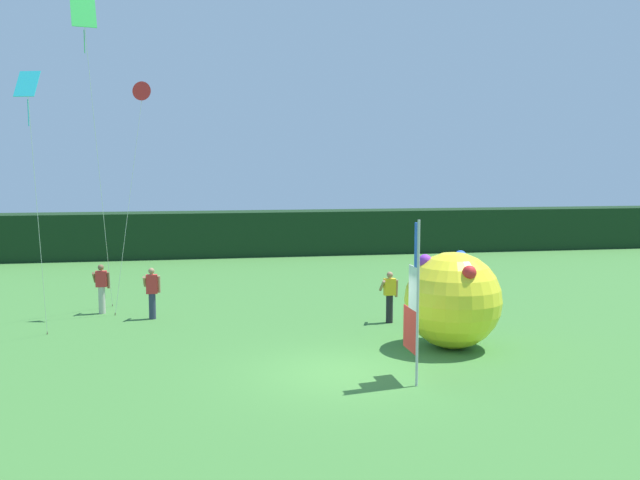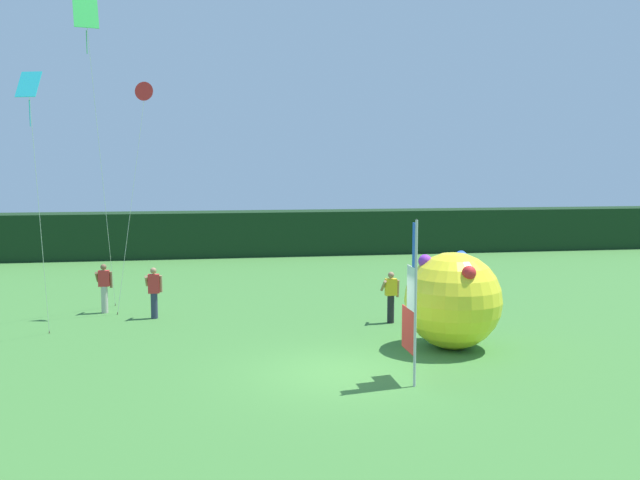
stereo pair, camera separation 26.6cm
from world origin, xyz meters
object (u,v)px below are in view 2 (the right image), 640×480
(banner_flag, at_px, (411,305))
(person_far_left, at_px, (104,287))
(inflatable_balloon, at_px, (453,300))
(kite_green_diamond_0, at_px, (87,30))
(kite_red_delta_1, at_px, (145,93))
(person_mid_field, at_px, (154,291))
(person_near_banner, at_px, (391,296))
(kite_cyan_diamond_2, at_px, (30,101))

(banner_flag, relative_size, person_far_left, 2.25)
(inflatable_balloon, relative_size, kite_green_diamond_0, 0.26)
(banner_flag, height_order, inflatable_balloon, banner_flag)
(person_far_left, height_order, kite_red_delta_1, kite_red_delta_1)
(person_far_left, bearing_deg, person_mid_field, -33.98)
(person_mid_field, height_order, inflatable_balloon, inflatable_balloon)
(person_near_banner, height_order, person_mid_field, person_mid_field)
(inflatable_balloon, xyz_separation_m, kite_green_diamond_0, (-10.06, 5.04, 7.79))
(banner_flag, xyz_separation_m, person_near_banner, (1.19, 5.95, -0.93))
(person_far_left, bearing_deg, kite_green_diamond_0, -92.53)
(person_mid_field, xyz_separation_m, person_far_left, (-1.72, 1.16, -0.00))
(inflatable_balloon, height_order, kite_red_delta_1, kite_red_delta_1)
(kite_cyan_diamond_2, bearing_deg, person_mid_field, 46.81)
(kite_green_diamond_0, xyz_separation_m, kite_red_delta_1, (1.59, 1.06, -1.78))
(banner_flag, relative_size, kite_cyan_diamond_2, 0.51)
(inflatable_balloon, height_order, kite_cyan_diamond_2, kite_cyan_diamond_2)
(person_mid_field, relative_size, kite_red_delta_1, 0.22)
(person_far_left, bearing_deg, banner_flag, -48.60)
(person_mid_field, xyz_separation_m, inflatable_balloon, (8.28, -5.18, 0.43))
(person_near_banner, relative_size, person_far_left, 0.98)
(kite_green_diamond_0, relative_size, kite_red_delta_1, 1.30)
(kite_cyan_diamond_2, bearing_deg, person_far_left, 74.71)
(person_near_banner, bearing_deg, inflatable_balloon, -75.58)
(person_far_left, relative_size, inflatable_balloon, 0.63)
(kite_green_diamond_0, bearing_deg, banner_flag, -43.96)
(person_near_banner, relative_size, kite_cyan_diamond_2, 0.22)
(person_far_left, xyz_separation_m, kite_cyan_diamond_2, (-1.15, -4.22, 5.80))
(banner_flag, bearing_deg, person_near_banner, 78.71)
(person_mid_field, distance_m, inflatable_balloon, 9.78)
(person_far_left, distance_m, kite_red_delta_1, 6.63)
(kite_green_diamond_0, bearing_deg, person_mid_field, 4.56)
(inflatable_balloon, distance_m, kite_green_diamond_0, 13.68)
(person_mid_field, xyz_separation_m, kite_cyan_diamond_2, (-2.87, -3.06, 5.79))
(person_near_banner, bearing_deg, kite_green_diamond_0, 169.00)
(person_mid_field, relative_size, person_far_left, 1.00)
(person_far_left, bearing_deg, person_near_banner, -18.65)
(inflatable_balloon, distance_m, kite_red_delta_1, 12.04)
(person_mid_field, xyz_separation_m, kite_red_delta_1, (-0.19, 0.92, 6.44))
(person_mid_field, bearing_deg, banner_flag, -51.59)
(banner_flag, distance_m, kite_green_diamond_0, 13.34)
(banner_flag, distance_m, person_far_left, 12.10)
(kite_red_delta_1, height_order, kite_cyan_diamond_2, kite_red_delta_1)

